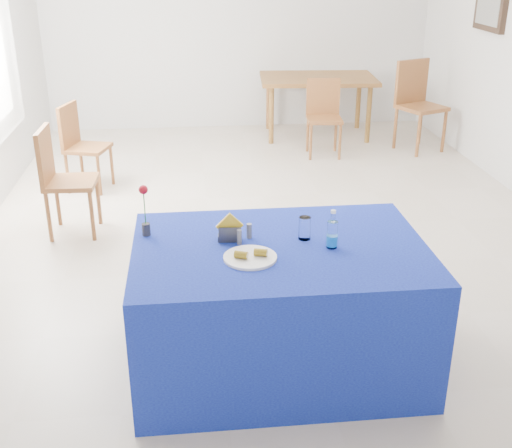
{
  "coord_description": "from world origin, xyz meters",
  "views": [
    {
      "loc": [
        -0.7,
        -5.07,
        2.25
      ],
      "look_at": [
        -0.37,
        -2.02,
        0.92
      ],
      "focal_mm": 45.0,
      "sensor_mm": 36.0,
      "label": 1
    }
  ],
  "objects_px": {
    "chair_win_a": "(60,174)",
    "blue_table": "(279,306)",
    "oak_table": "(318,83)",
    "chair_bg_right": "(417,99)",
    "water_bottle": "(332,235)",
    "plate": "(250,258)",
    "chair_win_b": "(80,141)",
    "chair_bg_left": "(324,112)"
  },
  "relations": [
    {
      "from": "oak_table",
      "to": "chair_bg_left",
      "type": "relative_size",
      "value": 1.72
    },
    {
      "from": "oak_table",
      "to": "chair_win_b",
      "type": "xyz_separation_m",
      "value": [
        -2.72,
        -1.7,
        -0.18
      ]
    },
    {
      "from": "blue_table",
      "to": "chair_win_a",
      "type": "distance_m",
      "value": 2.57
    },
    {
      "from": "plate",
      "to": "chair_bg_left",
      "type": "bearing_deg",
      "value": 73.19
    },
    {
      "from": "chair_bg_right",
      "to": "water_bottle",
      "type": "bearing_deg",
      "value": -138.2
    },
    {
      "from": "plate",
      "to": "oak_table",
      "type": "height_order",
      "value": "plate"
    },
    {
      "from": "oak_table",
      "to": "plate",
      "type": "bearing_deg",
      "value": -105.12
    },
    {
      "from": "oak_table",
      "to": "water_bottle",
      "type": "bearing_deg",
      "value": -100.38
    },
    {
      "from": "water_bottle",
      "to": "blue_table",
      "type": "bearing_deg",
      "value": 170.69
    },
    {
      "from": "oak_table",
      "to": "chair_win_a",
      "type": "height_order",
      "value": "chair_win_a"
    },
    {
      "from": "chair_bg_left",
      "to": "chair_win_a",
      "type": "xyz_separation_m",
      "value": [
        -2.64,
        -2.02,
        0.03
      ]
    },
    {
      "from": "plate",
      "to": "chair_win_b",
      "type": "relative_size",
      "value": 0.33
    },
    {
      "from": "blue_table",
      "to": "chair_win_b",
      "type": "bearing_deg",
      "value": 116.02
    },
    {
      "from": "water_bottle",
      "to": "chair_win_a",
      "type": "height_order",
      "value": "water_bottle"
    },
    {
      "from": "plate",
      "to": "chair_bg_left",
      "type": "relative_size",
      "value": 0.32
    },
    {
      "from": "chair_win_a",
      "to": "chair_win_b",
      "type": "distance_m",
      "value": 1.11
    },
    {
      "from": "chair_bg_left",
      "to": "chair_win_b",
      "type": "height_order",
      "value": "chair_bg_left"
    },
    {
      "from": "chair_win_b",
      "to": "oak_table",
      "type": "bearing_deg",
      "value": -41.58
    },
    {
      "from": "blue_table",
      "to": "chair_bg_right",
      "type": "distance_m",
      "value": 4.73
    },
    {
      "from": "plate",
      "to": "blue_table",
      "type": "bearing_deg",
      "value": 37.86
    },
    {
      "from": "chair_bg_right",
      "to": "chair_win_b",
      "type": "height_order",
      "value": "chair_bg_right"
    },
    {
      "from": "chair_win_b",
      "to": "chair_bg_right",
      "type": "bearing_deg",
      "value": -58.68
    },
    {
      "from": "plate",
      "to": "oak_table",
      "type": "bearing_deg",
      "value": 74.88
    },
    {
      "from": "chair_bg_left",
      "to": "chair_bg_right",
      "type": "height_order",
      "value": "chair_bg_right"
    },
    {
      "from": "water_bottle",
      "to": "chair_bg_right",
      "type": "height_order",
      "value": "chair_bg_right"
    },
    {
      "from": "blue_table",
      "to": "chair_bg_right",
      "type": "height_order",
      "value": "chair_bg_right"
    },
    {
      "from": "plate",
      "to": "chair_bg_left",
      "type": "distance_m",
      "value": 4.41
    },
    {
      "from": "chair_win_a",
      "to": "blue_table",
      "type": "bearing_deg",
      "value": -141.21
    },
    {
      "from": "chair_bg_left",
      "to": "chair_bg_right",
      "type": "xyz_separation_m",
      "value": [
        1.14,
        0.1,
        0.1
      ]
    },
    {
      "from": "plate",
      "to": "chair_win_b",
      "type": "bearing_deg",
      "value": 112.49
    },
    {
      "from": "oak_table",
      "to": "chair_bg_left",
      "type": "height_order",
      "value": "chair_bg_left"
    },
    {
      "from": "blue_table",
      "to": "chair_win_b",
      "type": "xyz_separation_m",
      "value": [
        -1.54,
        3.16,
        0.12
      ]
    },
    {
      "from": "plate",
      "to": "water_bottle",
      "type": "xyz_separation_m",
      "value": [
        0.45,
        0.09,
        0.06
      ]
    },
    {
      "from": "plate",
      "to": "chair_win_a",
      "type": "bearing_deg",
      "value": 121.93
    },
    {
      "from": "chair_bg_left",
      "to": "chair_win_a",
      "type": "distance_m",
      "value": 3.32
    },
    {
      "from": "chair_win_a",
      "to": "chair_win_b",
      "type": "height_order",
      "value": "chair_win_a"
    },
    {
      "from": "blue_table",
      "to": "chair_win_a",
      "type": "relative_size",
      "value": 1.75
    },
    {
      "from": "plate",
      "to": "blue_table",
      "type": "relative_size",
      "value": 0.18
    },
    {
      "from": "chair_win_a",
      "to": "chair_win_b",
      "type": "bearing_deg",
      "value": 1.89
    },
    {
      "from": "water_bottle",
      "to": "chair_bg_right",
      "type": "xyz_separation_m",
      "value": [
        1.96,
        4.22,
        -0.23
      ]
    },
    {
      "from": "blue_table",
      "to": "water_bottle",
      "type": "relative_size",
      "value": 7.44
    },
    {
      "from": "blue_table",
      "to": "chair_win_b",
      "type": "relative_size",
      "value": 1.87
    }
  ]
}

